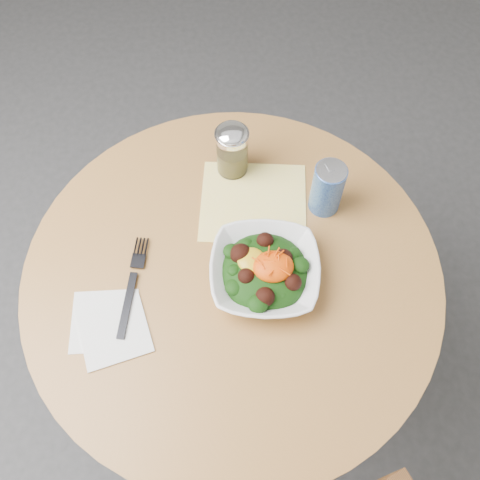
{
  "coord_description": "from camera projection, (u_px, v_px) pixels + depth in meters",
  "views": [
    {
      "loc": [
        -0.03,
        -0.5,
        1.78
      ],
      "look_at": [
        0.02,
        0.04,
        0.81
      ],
      "focal_mm": 40.0,
      "sensor_mm": 36.0,
      "label": 1
    }
  ],
  "objects": [
    {
      "name": "ground",
      "position": [
        235.0,
        369.0,
        1.8
      ],
      "size": [
        6.0,
        6.0,
        0.0
      ],
      "primitive_type": "plane",
      "color": "#323235",
      "rests_on": "ground"
    },
    {
      "name": "salad_bowl",
      "position": [
        265.0,
        271.0,
        1.11
      ],
      "size": [
        0.26,
        0.26,
        0.09
      ],
      "color": "white",
      "rests_on": "table"
    },
    {
      "name": "fork",
      "position": [
        133.0,
        282.0,
        1.12
      ],
      "size": [
        0.07,
        0.23,
        0.0
      ],
      "color": "black",
      "rests_on": "table"
    },
    {
      "name": "cloth_napkin",
      "position": [
        253.0,
        202.0,
        1.23
      ],
      "size": [
        0.27,
        0.25,
        0.0
      ],
      "primitive_type": "cube",
      "rotation": [
        0.0,
        0.0,
        -0.14
      ],
      "color": "yellow",
      "rests_on": "table"
    },
    {
      "name": "table",
      "position": [
        233.0,
        306.0,
        1.32
      ],
      "size": [
        0.9,
        0.9,
        0.75
      ],
      "color": "black",
      "rests_on": "ground"
    },
    {
      "name": "beverage_can",
      "position": [
        327.0,
        188.0,
        1.17
      ],
      "size": [
        0.07,
        0.07,
        0.14
      ],
      "color": "navy",
      "rests_on": "table"
    },
    {
      "name": "spice_shaker",
      "position": [
        232.0,
        150.0,
        1.22
      ],
      "size": [
        0.08,
        0.08,
        0.14
      ],
      "color": "silver",
      "rests_on": "table"
    },
    {
      "name": "paper_napkins",
      "position": [
        109.0,
        326.0,
        1.08
      ],
      "size": [
        0.17,
        0.18,
        0.0
      ],
      "color": "silver",
      "rests_on": "table"
    }
  ]
}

